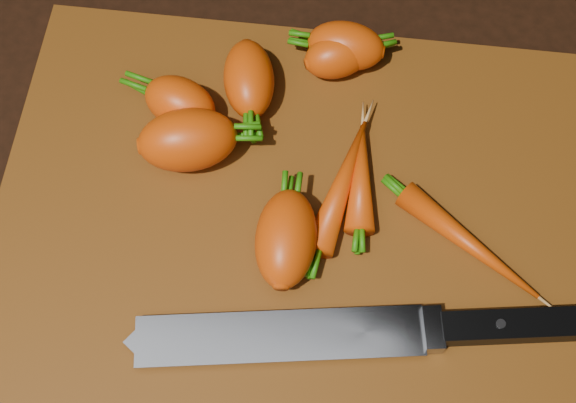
# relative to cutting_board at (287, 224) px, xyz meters

# --- Properties ---
(ground) EXTENTS (2.00, 2.00, 0.01)m
(ground) POSITION_rel_cutting_board_xyz_m (0.00, 0.00, -0.01)
(ground) COLOR black
(cutting_board) EXTENTS (0.50, 0.40, 0.01)m
(cutting_board) POSITION_rel_cutting_board_xyz_m (0.00, 0.00, 0.00)
(cutting_board) COLOR brown
(cutting_board) RESTS_ON ground
(carrot_0) EXTENTS (0.10, 0.07, 0.05)m
(carrot_0) POSITION_rel_cutting_board_xyz_m (-0.09, 0.05, 0.03)
(carrot_0) COLOR #DC480C
(carrot_0) RESTS_ON cutting_board
(carrot_1) EXTENTS (0.08, 0.06, 0.04)m
(carrot_1) POSITION_rel_cutting_board_xyz_m (-0.10, 0.09, 0.03)
(carrot_1) COLOR #DC480C
(carrot_1) RESTS_ON cutting_board
(carrot_2) EXTENTS (0.06, 0.09, 0.05)m
(carrot_2) POSITION_rel_cutting_board_xyz_m (-0.05, 0.12, 0.03)
(carrot_2) COLOR #DC480C
(carrot_2) RESTS_ON cutting_board
(carrot_3) EXTENTS (0.05, 0.09, 0.05)m
(carrot_3) POSITION_rel_cutting_board_xyz_m (0.00, -0.03, 0.03)
(carrot_3) COLOR #DC480C
(carrot_3) RESTS_ON cutting_board
(carrot_4) EXTENTS (0.07, 0.05, 0.04)m
(carrot_4) POSITION_rel_cutting_board_xyz_m (0.03, 0.17, 0.03)
(carrot_4) COLOR #DC480C
(carrot_4) RESTS_ON cutting_board
(carrot_5) EXTENTS (0.07, 0.06, 0.04)m
(carrot_5) POSITION_rel_cutting_board_xyz_m (0.03, 0.16, 0.03)
(carrot_5) COLOR #DC480C
(carrot_5) RESTS_ON cutting_board
(carrot_6) EXTENTS (0.06, 0.13, 0.03)m
(carrot_6) POSITION_rel_cutting_board_xyz_m (0.04, 0.03, 0.02)
(carrot_6) COLOR #DC480C
(carrot_6) RESTS_ON cutting_board
(carrot_7) EXTENTS (0.13, 0.10, 0.02)m
(carrot_7) POSITION_rel_cutting_board_xyz_m (0.15, -0.01, 0.02)
(carrot_7) COLOR #DC480C
(carrot_7) RESTS_ON cutting_board
(carrot_8) EXTENTS (0.03, 0.10, 0.03)m
(carrot_8) POSITION_rel_cutting_board_xyz_m (0.06, 0.04, 0.02)
(carrot_8) COLOR #DC480C
(carrot_8) RESTS_ON cutting_board
(knife) EXTENTS (0.37, 0.09, 0.02)m
(knife) POSITION_rel_cutting_board_xyz_m (0.03, -0.10, 0.02)
(knife) COLOR gray
(knife) RESTS_ON cutting_board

